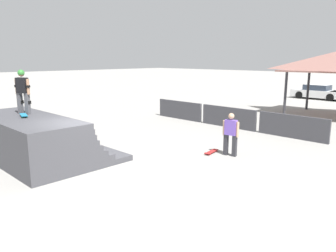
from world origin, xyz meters
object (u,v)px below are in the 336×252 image
skater_on_deck (22,89)px  skateboard_on_ground (211,152)px  bystander_walking (231,132)px  parked_car_white (318,92)px  skateboard_on_deck (24,115)px

skater_on_deck → skateboard_on_ground: 7.26m
bystander_walking → parked_car_white: (-4.19, 19.79, -0.28)m
skateboard_on_deck → skater_on_deck: bearing=172.0°
skater_on_deck → skateboard_on_deck: (0.55, -0.26, -0.86)m
skater_on_deck → bystander_walking: skater_on_deck is taller
skateboard_on_deck → parked_car_white: bearing=105.4°
skateboard_on_deck → bystander_walking: skateboard_on_deck is taller
skateboard_on_deck → parked_car_white: 25.26m
skater_on_deck → skateboard_on_deck: bearing=-48.9°
parked_car_white → skateboard_on_deck: bearing=-89.9°
skateboard_on_deck → skateboard_on_ground: 6.85m
skateboard_on_deck → bystander_walking: 7.33m
skateboard_on_ground → skateboard_on_deck: bearing=-48.9°
skateboard_on_ground → parked_car_white: parked_car_white is taller
parked_car_white → skater_on_deck: bearing=-91.1°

